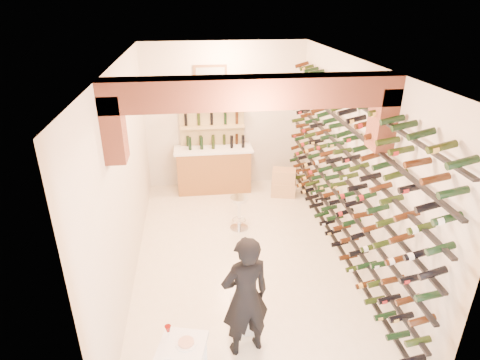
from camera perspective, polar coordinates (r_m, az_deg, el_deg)
The scene contains 11 objects.
ground at distance 6.95m, azimuth 0.31°, elevation -10.82°, with size 6.00×6.00×0.00m, color white.
room_shell at distance 5.69m, azimuth 0.69°, elevation 6.36°, with size 3.52×6.02×3.21m.
wine_rack at distance 6.54m, azimuth 13.77°, elevation 1.57°, with size 0.32×5.70×2.56m.
back_counter at distance 8.98m, azimuth -3.73°, elevation 1.69°, with size 1.70×0.62×1.29m.
back_shelving at distance 8.98m, azimuth -3.94°, elevation 6.02°, with size 1.40×0.31×2.73m.
tasting_table at distance 4.69m, azimuth -8.17°, elevation -23.23°, with size 0.59×0.59×0.85m.
white_stool at distance 5.59m, azimuth 0.63°, elevation -18.46°, with size 0.35×0.35×0.44m, color white.
person at distance 4.92m, azimuth 0.76°, elevation -16.24°, with size 0.60×0.39×1.64m, color black.
chrome_barstool at distance 7.51m, azimuth -0.13°, elevation -4.38°, with size 0.34×0.34×0.67m.
crate_lower at distance 8.93m, azimuth 6.16°, elevation -1.18°, with size 0.53×0.37×0.32m, color tan.
crate_upper at distance 8.80m, azimuth 6.25°, elevation 0.59°, with size 0.50×0.34×0.29m, color tan.
Camera 1 is at (-0.73, -5.61, 4.05)m, focal length 30.12 mm.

